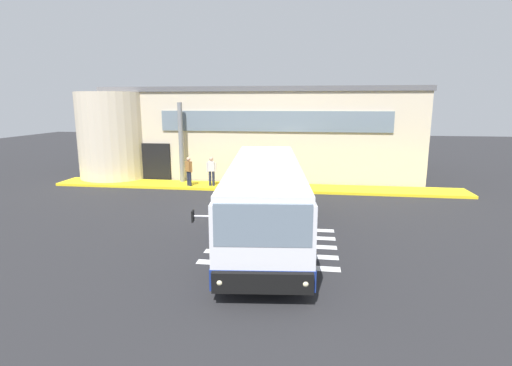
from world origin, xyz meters
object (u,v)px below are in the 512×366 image
object	(u,v)px
bus_main_foreground	(265,199)
passenger_by_doorway	(212,169)
passenger_near_column	(189,170)
safety_bollard_yellow	(303,186)
entry_support_column	(181,143)

from	to	relation	value
bus_main_foreground	passenger_by_doorway	xyz separation A→B (m)	(-3.98, 7.44, -0.22)
bus_main_foreground	passenger_near_column	world-z (taller)	bus_main_foreground
bus_main_foreground	passenger_near_column	distance (m)	8.90
passenger_near_column	passenger_by_doorway	distance (m)	1.30
safety_bollard_yellow	entry_support_column	bearing A→B (deg)	166.21
entry_support_column	passenger_by_doorway	xyz separation A→B (m)	(2.07, -0.89, -1.41)
bus_main_foreground	safety_bollard_yellow	bearing A→B (deg)	78.91
passenger_by_doorway	safety_bollard_yellow	distance (m)	5.38
safety_bollard_yellow	passenger_near_column	bearing A→B (deg)	174.30
entry_support_column	passenger_near_column	world-z (taller)	entry_support_column
safety_bollard_yellow	passenger_by_doorway	bearing A→B (deg)	170.14
entry_support_column	bus_main_foreground	bearing A→B (deg)	-53.97
bus_main_foreground	entry_support_column	bearing A→B (deg)	126.03
passenger_near_column	passenger_by_doorway	size ratio (longest dim) A/B	1.00
entry_support_column	safety_bollard_yellow	size ratio (longest dim) A/B	5.27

